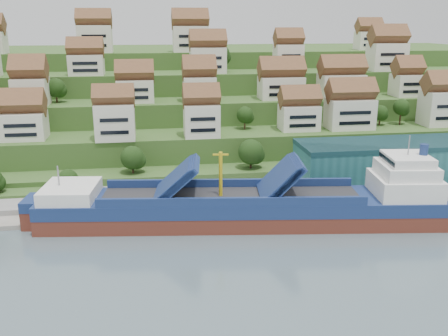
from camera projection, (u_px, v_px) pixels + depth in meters
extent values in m
plane|color=slate|center=(224.00, 222.00, 107.83)|extent=(300.00, 300.00, 0.00)
cube|color=gray|center=(294.00, 190.00, 124.60)|extent=(180.00, 14.00, 2.20)
cube|color=#2D4C1E|center=(191.00, 130.00, 188.87)|extent=(260.00, 128.00, 4.00)
cube|color=#2D4C1E|center=(189.00, 119.00, 192.63)|extent=(260.00, 118.00, 11.00)
cube|color=#2D4C1E|center=(188.00, 107.00, 199.23)|extent=(260.00, 102.00, 18.00)
cube|color=#2D4C1E|center=(186.00, 95.00, 205.83)|extent=(260.00, 86.00, 25.00)
cube|color=#2D4C1E|center=(184.00, 85.00, 213.53)|extent=(260.00, 68.00, 31.00)
cube|color=silver|center=(24.00, 126.00, 134.51)|extent=(11.58, 8.57, 7.26)
cube|color=silver|center=(115.00, 122.00, 133.22)|extent=(10.42, 7.03, 9.72)
cube|color=silver|center=(202.00, 120.00, 137.40)|extent=(9.58, 7.62, 8.95)
cube|color=silver|center=(299.00, 118.00, 145.93)|extent=(11.11, 7.73, 7.27)
cube|color=silver|center=(350.00, 114.00, 147.49)|extent=(13.42, 8.26, 8.80)
cube|color=silver|center=(442.00, 108.00, 152.28)|extent=(12.08, 8.31, 10.41)
cube|color=silver|center=(31.00, 92.00, 145.44)|extent=(9.69, 8.98, 7.90)
cube|color=silver|center=(135.00, 91.00, 151.46)|extent=(11.07, 7.90, 6.80)
cube|color=silver|center=(199.00, 89.00, 152.33)|extent=(9.65, 8.56, 7.57)
cube|color=silver|center=(281.00, 88.00, 157.98)|extent=(13.68, 8.36, 6.94)
cube|color=silver|center=(341.00, 86.00, 159.99)|extent=(13.91, 8.18, 7.45)
cube|color=silver|center=(406.00, 85.00, 163.69)|extent=(8.76, 8.04, 7.08)
cube|color=silver|center=(86.00, 65.00, 160.50)|extent=(10.96, 7.30, 6.49)
cube|color=silver|center=(208.00, 60.00, 166.75)|extent=(11.73, 7.79, 8.40)
cube|color=silver|center=(288.00, 58.00, 169.36)|extent=(9.18, 7.14, 9.26)
cube|color=silver|center=(387.00, 57.00, 174.82)|extent=(12.32, 8.47, 9.44)
cube|color=silver|center=(95.00, 39.00, 176.76)|extent=(11.83, 7.51, 9.42)
cube|color=silver|center=(190.00, 39.00, 181.08)|extent=(12.65, 8.15, 9.12)
cube|color=silver|center=(368.00, 41.00, 196.68)|extent=(9.56, 7.05, 6.87)
ellipsoid|color=#203F15|center=(251.00, 152.00, 131.77)|extent=(6.72, 6.72, 6.72)
ellipsoid|color=#203F15|center=(132.00, 158.00, 127.65)|extent=(6.08, 6.08, 6.08)
ellipsoid|color=#203F15|center=(380.00, 113.00, 152.32)|extent=(4.69, 4.69, 4.69)
ellipsoid|color=#203F15|center=(401.00, 107.00, 152.81)|extent=(4.95, 4.95, 4.95)
ellipsoid|color=#203F15|center=(245.00, 115.00, 146.77)|extent=(4.92, 4.92, 4.92)
ellipsoid|color=#203F15|center=(333.00, 79.00, 164.42)|extent=(5.05, 5.05, 5.05)
ellipsoid|color=#203F15|center=(24.00, 91.00, 150.66)|extent=(6.21, 6.21, 6.21)
ellipsoid|color=#203F15|center=(56.00, 88.00, 150.42)|extent=(5.70, 5.70, 5.70)
ellipsoid|color=#203F15|center=(221.00, 54.00, 169.95)|extent=(6.32, 6.32, 6.32)
ellipsoid|color=#203F15|center=(299.00, 60.00, 175.29)|extent=(4.70, 4.70, 4.70)
ellipsoid|color=#203F15|center=(68.00, 179.00, 119.36)|extent=(4.83, 4.83, 4.83)
cube|color=#27686A|center=(413.00, 160.00, 129.33)|extent=(60.00, 15.00, 10.00)
cylinder|color=gray|center=(293.00, 177.00, 118.13)|extent=(0.16, 0.16, 8.00)
cube|color=maroon|center=(296.00, 162.00, 117.20)|extent=(1.20, 0.05, 0.80)
cube|color=maroon|center=(241.00, 218.00, 107.10)|extent=(85.78, 23.30, 5.44)
cube|color=navy|center=(241.00, 202.00, 106.06)|extent=(85.79, 23.43, 2.83)
cube|color=white|center=(70.00, 192.00, 104.38)|extent=(12.30, 13.63, 2.83)
cube|color=#262628|center=(231.00, 196.00, 105.61)|extent=(55.32, 17.64, 0.33)
cube|color=navy|center=(174.00, 180.00, 104.26)|extent=(9.55, 12.91, 7.52)
cube|color=navy|center=(277.00, 179.00, 104.81)|extent=(9.14, 12.86, 7.95)
cylinder|color=yellow|center=(221.00, 175.00, 104.20)|extent=(0.85, 0.85, 9.79)
cube|color=white|center=(405.00, 185.00, 105.96)|extent=(14.46, 13.90, 4.35)
cube|color=white|center=(406.00, 170.00, 104.98)|extent=(12.15, 12.33, 2.72)
cube|color=white|center=(407.00, 159.00, 104.34)|extent=(9.83, 10.77, 1.96)
cylinder|color=navy|center=(424.00, 150.00, 103.84)|extent=(1.94, 1.94, 2.39)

